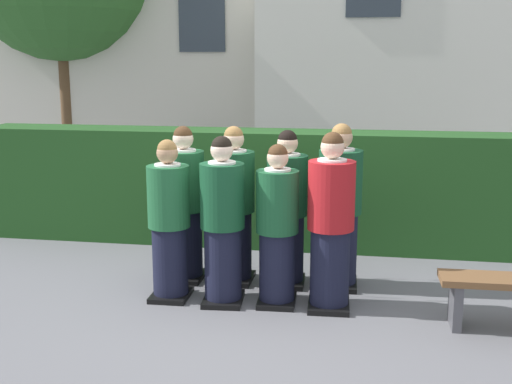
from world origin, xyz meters
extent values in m
plane|color=slate|center=(0.00, 0.00, 0.00)|extent=(60.00, 60.00, 0.00)
cylinder|color=black|center=(-0.82, 0.01, 0.37)|extent=(0.35, 0.35, 0.73)
cube|color=black|center=(-0.82, 0.01, 0.03)|extent=(0.38, 0.47, 0.05)
cylinder|color=#1E5B33|center=(-0.82, 0.01, 1.04)|extent=(0.41, 0.41, 0.61)
cylinder|color=white|center=(-0.82, 0.01, 1.34)|extent=(0.26, 0.26, 0.03)
cube|color=#236038|center=(-0.82, 0.21, 1.16)|extent=(0.04, 0.01, 0.27)
sphere|color=tan|center=(-0.82, 0.01, 1.46)|extent=(0.21, 0.21, 0.21)
sphere|color=olive|center=(-0.82, 0.01, 1.50)|extent=(0.19, 0.19, 0.19)
cube|color=white|center=(-0.82, 0.28, 0.95)|extent=(0.15, 0.01, 0.20)
cylinder|color=black|center=(-0.27, -0.02, 0.38)|extent=(0.36, 0.36, 0.76)
cube|color=black|center=(-0.27, -0.02, 0.03)|extent=(0.42, 0.50, 0.05)
cylinder|color=#144728|center=(-0.27, -0.02, 1.07)|extent=(0.43, 0.43, 0.62)
cylinder|color=white|center=(-0.27, -0.02, 1.39)|extent=(0.26, 0.26, 0.03)
cube|color=#236038|center=(-0.29, 0.18, 1.19)|extent=(0.04, 0.01, 0.27)
sphere|color=beige|center=(-0.27, -0.02, 1.51)|extent=(0.21, 0.21, 0.21)
sphere|color=black|center=(-0.27, -0.02, 1.54)|extent=(0.20, 0.20, 0.20)
cylinder|color=black|center=(0.25, 0.03, 0.36)|extent=(0.35, 0.35, 0.72)
cube|color=black|center=(0.25, 0.03, 0.03)|extent=(0.38, 0.46, 0.05)
cylinder|color=#19512D|center=(0.25, 0.03, 1.02)|extent=(0.41, 0.41, 0.60)
cylinder|color=white|center=(0.25, 0.03, 1.32)|extent=(0.25, 0.25, 0.03)
cube|color=#236038|center=(0.24, 0.22, 1.14)|extent=(0.04, 0.01, 0.26)
sphere|color=beige|center=(0.25, 0.03, 1.44)|extent=(0.20, 0.20, 0.20)
sphere|color=#472D19|center=(0.25, 0.03, 1.48)|extent=(0.19, 0.19, 0.19)
cube|color=white|center=(0.24, 0.29, 0.93)|extent=(0.15, 0.01, 0.20)
cylinder|color=black|center=(0.76, 0.01, 0.39)|extent=(0.37, 0.37, 0.78)
cube|color=black|center=(0.76, 0.01, 0.03)|extent=(0.41, 0.50, 0.05)
cylinder|color=#AD191E|center=(0.76, 0.01, 1.10)|extent=(0.44, 0.44, 0.65)
cylinder|color=white|center=(0.76, 0.01, 1.43)|extent=(0.27, 0.27, 0.03)
cube|color=gold|center=(0.75, 0.22, 1.23)|extent=(0.04, 0.01, 0.28)
sphere|color=beige|center=(0.76, 0.01, 1.56)|extent=(0.22, 0.22, 0.22)
sphere|color=#472D19|center=(0.76, 0.01, 1.60)|extent=(0.20, 0.20, 0.20)
cube|color=white|center=(0.75, 0.29, 1.01)|extent=(0.15, 0.01, 0.20)
cylinder|color=black|center=(-0.82, 0.59, 0.38)|extent=(0.37, 0.37, 0.77)
cube|color=black|center=(-0.82, 0.59, 0.03)|extent=(0.39, 0.48, 0.05)
cylinder|color=#1E5B33|center=(-0.82, 0.59, 1.08)|extent=(0.43, 0.43, 0.63)
cylinder|color=white|center=(-0.82, 0.59, 1.40)|extent=(0.27, 0.27, 0.03)
cube|color=#236038|center=(-0.82, 0.79, 1.21)|extent=(0.04, 0.01, 0.28)
sphere|color=beige|center=(-0.82, 0.59, 1.53)|extent=(0.22, 0.22, 0.22)
sphere|color=#472D19|center=(-0.82, 0.59, 1.57)|extent=(0.20, 0.20, 0.20)
cylinder|color=black|center=(-0.29, 0.61, 0.38)|extent=(0.37, 0.37, 0.77)
cube|color=black|center=(-0.29, 0.61, 0.03)|extent=(0.39, 0.48, 0.05)
cylinder|color=#19512D|center=(-0.29, 0.61, 1.09)|extent=(0.43, 0.43, 0.64)
cylinder|color=white|center=(-0.29, 0.61, 1.41)|extent=(0.27, 0.27, 0.03)
cube|color=navy|center=(-0.29, 0.81, 1.21)|extent=(0.04, 0.01, 0.28)
sphere|color=beige|center=(-0.29, 0.61, 1.53)|extent=(0.22, 0.22, 0.22)
sphere|color=olive|center=(-0.29, 0.61, 1.57)|extent=(0.20, 0.20, 0.20)
cube|color=white|center=(-0.29, 0.88, 0.99)|extent=(0.15, 0.01, 0.20)
cylinder|color=black|center=(0.27, 0.60, 0.38)|extent=(0.36, 0.36, 0.76)
cube|color=black|center=(0.27, 0.60, 0.03)|extent=(0.40, 0.49, 0.05)
cylinder|color=#144728|center=(0.27, 0.60, 1.07)|extent=(0.43, 0.43, 0.62)
cylinder|color=white|center=(0.27, 0.60, 1.38)|extent=(0.26, 0.26, 0.03)
cube|color=#236038|center=(0.27, 0.81, 1.19)|extent=(0.04, 0.01, 0.27)
sphere|color=beige|center=(0.27, 0.60, 1.51)|extent=(0.21, 0.21, 0.21)
sphere|color=black|center=(0.27, 0.60, 1.54)|extent=(0.20, 0.20, 0.20)
cube|color=white|center=(0.26, 0.88, 0.97)|extent=(0.15, 0.01, 0.20)
cylinder|color=black|center=(0.82, 0.63, 0.39)|extent=(0.38, 0.38, 0.79)
cube|color=black|center=(0.82, 0.63, 0.03)|extent=(0.41, 0.50, 0.05)
cylinder|color=#144728|center=(0.82, 0.63, 1.12)|extent=(0.45, 0.45, 0.65)
cylinder|color=white|center=(0.82, 0.63, 1.45)|extent=(0.28, 0.28, 0.03)
cube|color=#236038|center=(0.81, 0.84, 1.25)|extent=(0.04, 0.01, 0.29)
sphere|color=tan|center=(0.82, 0.63, 1.57)|extent=(0.22, 0.22, 0.22)
sphere|color=olive|center=(0.82, 0.63, 1.61)|extent=(0.21, 0.21, 0.21)
cube|color=white|center=(0.81, 0.91, 1.02)|extent=(0.15, 0.01, 0.20)
cube|color=#214C1E|center=(0.00, 2.09, 0.73)|extent=(7.82, 0.70, 1.46)
cube|color=beige|center=(-3.57, 8.14, 2.43)|extent=(6.59, 3.39, 4.87)
cube|color=#2D3842|center=(-5.05, 6.43, 3.02)|extent=(0.90, 0.04, 1.10)
cube|color=#2D3842|center=(-2.09, 6.43, 3.02)|extent=(0.90, 0.04, 1.10)
cube|color=silver|center=(2.74, 7.39, 2.88)|extent=(7.25, 4.06, 5.75)
cylinder|color=brown|center=(-4.96, 6.49, 1.20)|extent=(0.24, 0.24, 2.40)
cube|color=#4C4C51|center=(1.90, -0.26, 0.21)|extent=(0.09, 0.32, 0.42)
camera|label=1|loc=(1.06, -5.92, 2.36)|focal=45.52mm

